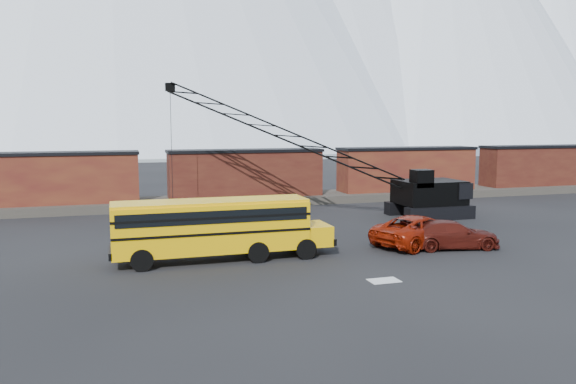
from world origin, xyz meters
name	(u,v)px	position (x,y,z in m)	size (l,w,h in m)	color
ground	(340,261)	(0.00, 0.00, 0.00)	(160.00, 160.00, 0.00)	black
gravel_berm	(246,200)	(0.00, 22.00, 0.35)	(120.00, 5.00, 0.70)	#47413B
boxcar_west_near	(51,178)	(-16.00, 22.00, 2.76)	(13.70, 3.10, 4.17)	#481414
boxcar_mid	(246,173)	(0.00, 22.00, 2.76)	(13.70, 3.10, 4.17)	#502316
boxcar_east_near	(407,169)	(16.00, 22.00, 2.76)	(13.70, 3.10, 4.17)	#481414
boxcar_east_far	(542,165)	(32.00, 22.00, 2.76)	(13.70, 3.10, 4.17)	#502316
snow_patch	(384,281)	(0.50, -4.00, 0.01)	(1.40, 0.90, 0.02)	silver
school_bus	(218,226)	(-6.03, 2.10, 1.79)	(11.65, 2.65, 3.19)	#E7AA04
red_pickup	(420,230)	(5.98, 2.25, 0.89)	(2.95, 6.39, 1.78)	maroon
maroon_suv	(451,235)	(7.26, 0.98, 0.80)	(2.24, 5.50, 1.60)	#43110B
crawler_crane	(296,139)	(2.00, 13.72, 5.95)	(22.19, 7.65, 10.31)	black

